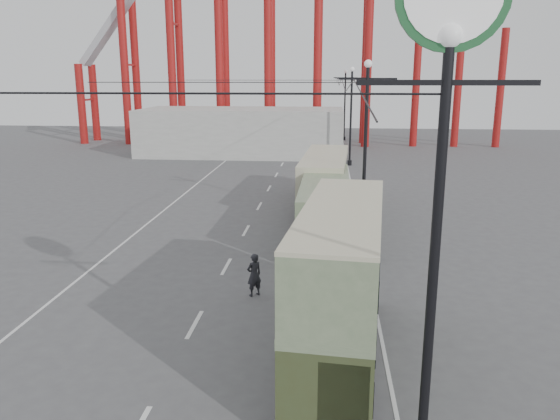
# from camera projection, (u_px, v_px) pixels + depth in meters

# --- Properties ---
(ground) EXTENTS (160.00, 160.00, 0.00)m
(ground) POSITION_uv_depth(u_px,v_px,m) (195.00, 390.00, 15.06)
(ground) COLOR #4D4D50
(ground) RESTS_ON ground
(road_markings) EXTENTS (12.52, 120.00, 0.01)m
(road_markings) POSITION_uv_depth(u_px,v_px,m) (257.00, 214.00, 34.19)
(road_markings) COLOR silver
(road_markings) RESTS_ON ground
(lamp_post_near) EXTENTS (3.20, 0.44, 10.80)m
(lamp_post_near) POSITION_uv_depth(u_px,v_px,m) (445.00, 108.00, 9.81)
(lamp_post_near) COLOR black
(lamp_post_near) RESTS_ON ground
(lamp_post_mid) EXTENTS (3.20, 0.44, 9.32)m
(lamp_post_mid) POSITION_uv_depth(u_px,v_px,m) (365.00, 144.00, 30.88)
(lamp_post_mid) COLOR black
(lamp_post_mid) RESTS_ON ground
(lamp_post_far) EXTENTS (3.20, 0.44, 9.32)m
(lamp_post_far) POSITION_uv_depth(u_px,v_px,m) (351.00, 117.00, 52.17)
(lamp_post_far) COLOR black
(lamp_post_far) RESTS_ON ground
(lamp_post_distant) EXTENTS (3.20, 0.44, 9.32)m
(lamp_post_distant) POSITION_uv_depth(u_px,v_px,m) (345.00, 105.00, 73.45)
(lamp_post_distant) COLOR black
(lamp_post_distant) RESTS_ON ground
(fairground_shed) EXTENTS (22.00, 10.00, 5.00)m
(fairground_shed) POSITION_uv_depth(u_px,v_px,m) (243.00, 132.00, 60.46)
(fairground_shed) COLOR #A6A6A1
(fairground_shed) RESTS_ON ground
(double_decker_bus) EXTENTS (3.10, 9.04, 4.76)m
(double_decker_bus) POSITION_uv_depth(u_px,v_px,m) (341.00, 276.00, 16.17)
(double_decker_bus) COLOR #394022
(double_decker_bus) RESTS_ON ground
(single_decker_green) EXTENTS (2.62, 10.99, 3.10)m
(single_decker_green) POSITION_uv_depth(u_px,v_px,m) (325.00, 205.00, 29.17)
(single_decker_green) COLOR #657958
(single_decker_green) RESTS_ON ground
(single_decker_cream) EXTENTS (3.34, 11.08, 3.41)m
(single_decker_cream) POSITION_uv_depth(u_px,v_px,m) (325.00, 177.00, 36.38)
(single_decker_cream) COLOR beige
(single_decker_cream) RESTS_ON ground
(pedestrian) EXTENTS (0.75, 0.72, 1.73)m
(pedestrian) POSITION_uv_depth(u_px,v_px,m) (254.00, 275.00, 21.34)
(pedestrian) COLOR black
(pedestrian) RESTS_ON ground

